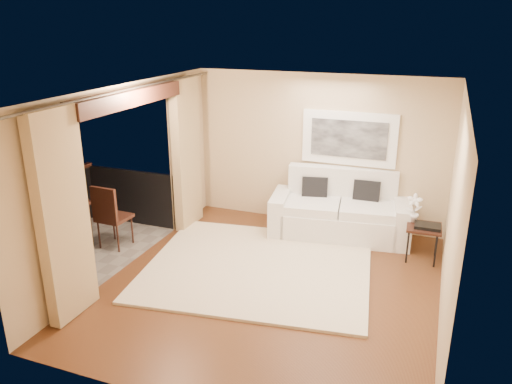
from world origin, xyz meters
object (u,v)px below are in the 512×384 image
at_px(balcony_chair_near, 76,217).
at_px(ice_bucket, 61,194).
at_px(bistro_table, 64,208).
at_px(orchid, 414,208).
at_px(sofa, 340,212).
at_px(side_table, 424,230).
at_px(balcony_chair_far, 109,212).

xyz_separation_m(balcony_chair_near, ice_bucket, (-0.40, 0.17, 0.29)).
height_order(bistro_table, balcony_chair_near, balcony_chair_near).
height_order(orchid, balcony_chair_near, orchid).
height_order(sofa, balcony_chair_near, sofa).
height_order(sofa, ice_bucket, sofa).
relative_size(side_table, bistro_table, 0.73).
bearing_deg(balcony_chair_near, bistro_table, -177.43).
bearing_deg(ice_bucket, sofa, 25.15).
height_order(balcony_chair_near, ice_bucket, balcony_chair_near).
distance_m(side_table, balcony_chair_far, 4.95).
xyz_separation_m(side_table, ice_bucket, (-5.60, -1.45, 0.36)).
bearing_deg(side_table, balcony_chair_far, -163.82).
height_order(side_table, ice_bucket, ice_bucket).
bearing_deg(sofa, ice_bucket, -162.80).
height_order(sofa, side_table, sofa).
distance_m(balcony_chair_far, balcony_chair_near, 0.52).
bearing_deg(orchid, balcony_chair_near, -160.78).
bearing_deg(ice_bucket, orchid, 16.23).
bearing_deg(bistro_table, sofa, 26.99).
bearing_deg(orchid, bistro_table, -162.38).
distance_m(balcony_chair_far, ice_bucket, 0.88).
bearing_deg(bistro_table, balcony_chair_far, 13.90).
xyz_separation_m(sofa, balcony_chair_far, (-3.35, -1.90, 0.23)).
bearing_deg(balcony_chair_far, orchid, -159.47).
xyz_separation_m(orchid, ice_bucket, (-5.42, -1.58, 0.07)).
distance_m(sofa, balcony_chair_near, 4.37).
xyz_separation_m(side_table, balcony_chair_near, (-5.20, -1.63, 0.07)).
xyz_separation_m(bistro_table, balcony_chair_near, (0.27, -0.07, -0.11)).
bearing_deg(balcony_chair_near, sofa, 46.06).
relative_size(side_table, ice_bucket, 2.78).
height_order(sofa, balcony_chair_far, sofa).
relative_size(orchid, bistro_table, 0.60).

